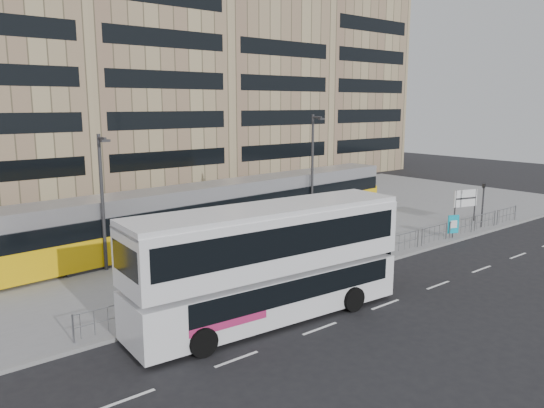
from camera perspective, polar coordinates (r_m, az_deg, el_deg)
ground at (r=28.03m, az=8.26°, el=-7.39°), size 120.00×120.00×0.00m
plaza at (r=36.85m, az=-5.61°, el=-2.80°), size 64.00×24.00×0.15m
kerb at (r=28.04m, az=8.18°, el=-7.22°), size 64.00×0.25×0.17m
building_row at (r=56.51m, az=-17.54°, el=14.56°), size 70.40×18.40×31.20m
pedestrian_barrier at (r=29.51m, az=10.23°, el=-4.53°), size 32.07×0.07×1.10m
road_markings at (r=26.44m, az=16.22°, el=-8.83°), size 62.00×0.12×0.01m
double_decker_bus at (r=21.31m, az=-0.36°, el=-5.98°), size 11.89×3.60×4.69m
tram at (r=34.76m, az=-5.03°, el=-0.51°), size 30.01×5.24×3.52m
station_sign at (r=41.02m, az=20.09°, el=0.43°), size 2.01×0.65×2.38m
ad_panel at (r=36.06m, az=18.92°, el=-2.10°), size 0.76×0.36×1.49m
pedestrian at (r=26.97m, az=-4.65°, el=-5.73°), size 0.65×0.76×1.77m
traffic_light_west at (r=24.73m, az=-5.43°, el=-4.65°), size 0.17×0.21×3.10m
traffic_light_east at (r=39.66m, az=21.76°, el=0.47°), size 0.18×0.22×3.10m
lamp_post_west at (r=28.20m, az=-17.76°, el=0.77°), size 0.45×1.04×7.05m
lamp_post_east at (r=37.80m, az=4.42°, el=4.25°), size 0.45×1.04×7.79m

